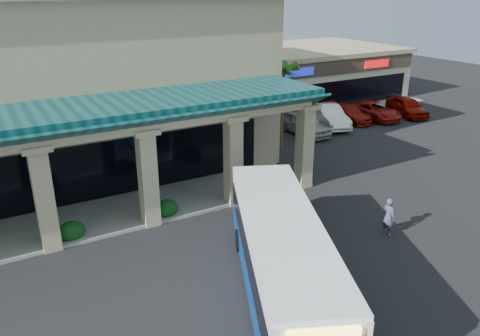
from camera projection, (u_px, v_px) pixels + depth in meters
ground at (263, 258)px, 19.55m from camera, size 110.00×110.00×0.00m
arcade at (24, 178)px, 20.27m from camera, size 30.00×6.20×5.70m
strip_mall at (285, 74)px, 46.41m from camera, size 22.50×12.50×4.90m
palm_0 at (282, 103)px, 31.19m from camera, size 2.40×2.40×6.60m
palm_1 at (270, 99)px, 34.22m from camera, size 2.40×2.40×5.80m
broadleaf_tree at (214, 95)px, 37.50m from camera, size 2.60×2.60×4.81m
transit_bus at (281, 259)px, 16.62m from camera, size 6.95×11.25×3.12m
pedestrian at (389, 216)px, 21.11m from camera, size 0.46×0.67×1.78m
car_silver at (304, 123)px, 35.59m from camera, size 2.03×4.94×1.68m
car_white at (328, 116)px, 37.55m from camera, size 3.23×5.55×1.73m
car_red at (347, 113)px, 39.04m from camera, size 2.43×4.93×1.38m
car_gray at (374, 110)px, 39.76m from camera, size 2.45×5.17×1.43m
car_extra at (407, 106)px, 40.69m from camera, size 3.23×5.13×1.63m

